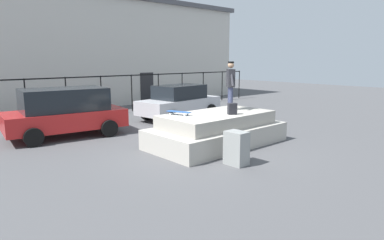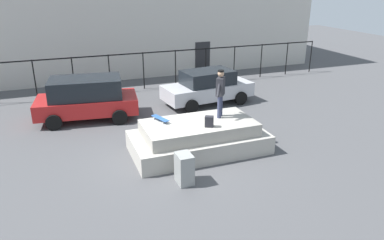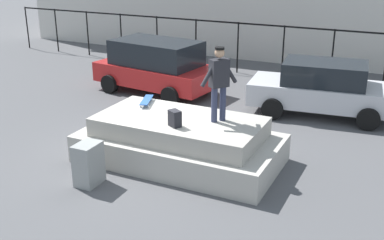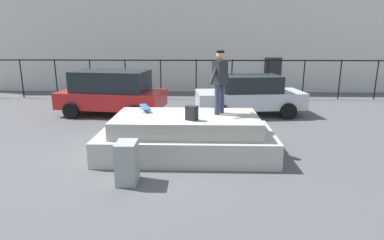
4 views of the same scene
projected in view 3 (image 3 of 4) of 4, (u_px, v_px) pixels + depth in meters
The scene contains 9 objects.
ground_plane at pixel (150, 155), 11.70m from camera, with size 60.00×60.00×0.00m, color #4C4C4F.
concrete_ledge at pixel (180, 141), 11.23m from camera, with size 4.70×2.44×1.09m.
skateboarder at pixel (219, 79), 10.50m from camera, with size 0.63×0.79×1.70m.
skateboard at pixel (147, 100), 11.96m from camera, with size 0.47×0.85×0.12m.
backpack at pixel (175, 118), 10.45m from camera, with size 0.28×0.20×0.37m, color black.
car_red_hatchback_near at pixel (157, 65), 16.38m from camera, with size 4.44×2.65×1.81m.
car_silver_sedan_mid at pixel (323, 88), 14.19m from camera, with size 4.49×2.39×1.63m.
utility_box at pixel (88, 164), 10.14m from camera, with size 0.44×0.60×0.93m, color gray.
fence_row at pixel (260, 41), 18.38m from camera, with size 24.06×0.06×2.03m.
Camera 3 is at (5.60, -9.14, 4.88)m, focal length 44.37 mm.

